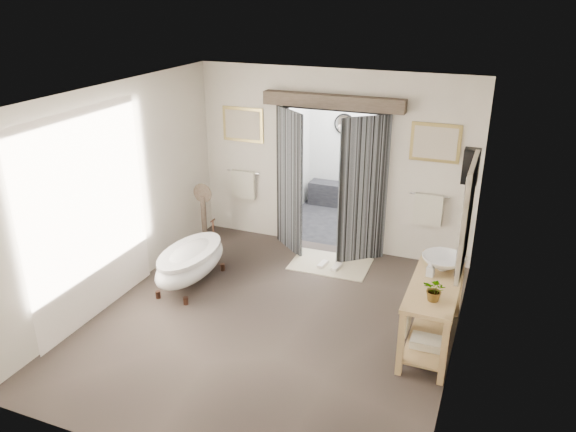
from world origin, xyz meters
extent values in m
plane|color=#51453D|center=(0.00, 0.00, 0.00)|extent=(5.00, 5.00, 0.00)
cube|color=beige|center=(0.00, -2.50, 1.45)|extent=(4.50, 0.02, 2.90)
cube|color=beige|center=(-2.25, 0.00, 1.45)|extent=(0.02, 5.00, 2.90)
cube|color=beige|center=(2.25, 0.00, 1.45)|extent=(0.02, 5.00, 2.90)
cube|color=beige|center=(-1.52, 2.50, 1.45)|extent=(1.45, 0.02, 2.90)
cube|color=beige|center=(1.52, 2.50, 1.45)|extent=(1.45, 0.02, 2.90)
cube|color=beige|center=(0.00, 2.50, 2.60)|extent=(1.60, 0.02, 0.60)
cube|color=white|center=(0.00, 0.00, 2.90)|extent=(4.50, 5.00, 0.02)
cube|color=white|center=(-2.20, -0.60, 1.35)|extent=(0.02, 2.20, 2.70)
cube|color=gray|center=(2.23, 0.31, 1.70)|extent=(0.05, 0.95, 1.25)
cube|color=silver|center=(2.19, 0.31, 1.70)|extent=(0.01, 0.80, 1.10)
cube|color=black|center=(2.13, 1.55, 1.90)|extent=(0.20, 0.20, 0.45)
sphere|color=#FFCC8C|center=(2.13, 1.55, 1.90)|extent=(0.10, 0.10, 0.10)
cube|color=black|center=(0.00, 3.50, 0.01)|extent=(2.20, 2.00, 0.01)
cube|color=white|center=(0.00, 3.50, 2.50)|extent=(2.20, 2.00, 0.02)
cube|color=white|center=(0.00, 4.50, 1.25)|extent=(2.20, 0.02, 2.50)
cube|color=white|center=(-1.10, 3.50, 1.25)|extent=(0.02, 2.00, 2.50)
cube|color=white|center=(1.10, 3.50, 1.25)|extent=(0.02, 2.00, 2.50)
cube|color=black|center=(0.00, 4.32, 0.23)|extent=(2.00, 0.35, 0.45)
cylinder|color=silver|center=(-0.40, 4.47, 1.60)|extent=(0.40, 0.03, 0.40)
cylinder|color=silver|center=(0.40, 4.47, 1.60)|extent=(0.40, 0.03, 0.40)
cube|color=black|center=(-0.80, 2.50, 1.15)|extent=(0.07, 0.10, 2.30)
cube|color=black|center=(0.80, 2.50, 1.15)|extent=(0.07, 0.10, 2.30)
cube|color=black|center=(0.00, 2.50, 2.30)|extent=(1.67, 0.10, 0.07)
cube|color=black|center=(-0.60, 2.15, 1.15)|extent=(0.64, 0.55, 2.30)
cube|color=black|center=(0.60, 2.15, 1.15)|extent=(0.64, 0.55, 2.30)
cube|color=brown|center=(0.00, 2.40, 2.42)|extent=(2.20, 0.20, 0.20)
cube|color=tan|center=(-1.55, 2.48, 1.92)|extent=(0.72, 0.03, 0.57)
cube|color=beige|center=(-1.55, 2.46, 1.92)|extent=(0.62, 0.01, 0.47)
cube|color=tan|center=(1.55, 2.48, 1.92)|extent=(0.72, 0.03, 0.57)
cube|color=beige|center=(1.55, 2.46, 1.92)|extent=(0.62, 0.01, 0.47)
cylinder|color=silver|center=(-1.55, 2.44, 1.12)|extent=(0.60, 0.02, 0.02)
cube|color=beige|center=(-1.55, 2.42, 0.90)|extent=(0.42, 0.08, 0.48)
cylinder|color=silver|center=(1.55, 2.44, 1.12)|extent=(0.60, 0.02, 0.02)
cube|color=beige|center=(1.55, 2.42, 0.90)|extent=(0.42, 0.08, 0.48)
cylinder|color=#382117|center=(-1.69, -0.04, 0.05)|extent=(0.07, 0.07, 0.11)
cylinder|color=#382117|center=(-1.25, -0.04, 0.05)|extent=(0.07, 0.07, 0.11)
cylinder|color=#382117|center=(-1.69, 1.03, 0.05)|extent=(0.07, 0.07, 0.11)
cylinder|color=#382117|center=(-1.25, 1.03, 0.05)|extent=(0.07, 0.07, 0.11)
ellipsoid|color=white|center=(-1.47, 0.50, 0.35)|extent=(0.67, 1.51, 0.48)
cylinder|color=#382117|center=(-1.47, 1.19, 0.64)|extent=(0.03, 0.03, 0.20)
cube|color=tan|center=(1.75, -0.43, 0.42)|extent=(0.07, 0.07, 0.85)
cube|color=tan|center=(2.21, -0.43, 0.42)|extent=(0.07, 0.07, 0.85)
cube|color=tan|center=(1.75, 1.05, 0.42)|extent=(0.07, 0.07, 0.85)
cube|color=tan|center=(2.21, 1.05, 0.42)|extent=(0.07, 0.07, 0.85)
cube|color=tan|center=(1.98, 0.31, 0.82)|extent=(0.55, 1.60, 0.05)
cube|color=tan|center=(1.98, 0.31, 0.16)|extent=(0.45, 1.50, 0.03)
cylinder|color=silver|center=(1.71, 0.31, 0.60)|extent=(0.02, 1.40, 0.02)
cube|color=beige|center=(1.71, 0.16, 0.40)|extent=(0.06, 0.34, 0.42)
cube|color=beige|center=(1.98, -0.04, 0.23)|extent=(0.35, 0.25, 0.10)
cube|color=beige|center=(1.98, 0.66, 0.23)|extent=(0.35, 0.25, 0.10)
cube|color=brown|center=(-1.91, 1.67, 0.04)|extent=(0.21, 0.21, 0.08)
cylinder|color=brown|center=(-1.91, 1.67, 0.48)|extent=(0.09, 0.09, 0.82)
cylinder|color=silver|center=(-1.91, 1.69, 0.95)|extent=(0.29, 0.02, 0.29)
cylinder|color=brown|center=(-1.91, 1.68, 0.95)|extent=(0.33, 0.01, 0.33)
cube|color=beige|center=(0.22, 1.83, 0.01)|extent=(1.22, 0.84, 0.01)
cube|color=white|center=(0.13, 1.72, 0.04)|extent=(0.12, 0.25, 0.05)
cube|color=white|center=(0.36, 1.72, 0.04)|extent=(0.12, 0.25, 0.05)
imported|color=white|center=(2.01, 0.62, 0.94)|extent=(0.56, 0.56, 0.18)
imported|color=gray|center=(2.02, -0.16, 0.99)|extent=(0.29, 0.26, 0.27)
imported|color=gray|center=(1.89, 0.39, 0.94)|extent=(0.10, 0.10, 0.19)
imported|color=gray|center=(1.91, 0.92, 0.93)|extent=(0.15, 0.15, 0.16)
camera|label=1|loc=(2.51, -5.67, 4.02)|focal=35.00mm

